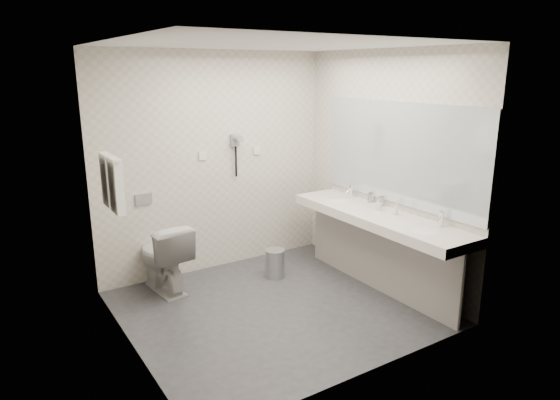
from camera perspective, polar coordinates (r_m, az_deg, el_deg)
floor at (r=5.03m, az=-0.53°, el=-12.25°), size 2.80×2.80×0.00m
ceiling at (r=4.49m, az=-0.61°, el=17.49°), size 2.80×2.80×0.00m
wall_back at (r=5.72m, az=-7.51°, el=4.21°), size 2.80×0.00×2.80m
wall_front at (r=3.60m, az=10.48°, el=-2.22°), size 2.80×0.00×2.80m
wall_left at (r=4.06m, az=-17.57°, el=-0.74°), size 0.00×2.60×2.60m
wall_right at (r=5.46m, az=12.01°, el=3.50°), size 0.00×2.60×2.60m
vanity_counter at (r=5.24m, az=11.12°, el=-2.00°), size 0.55×2.20×0.10m
vanity_panel at (r=5.39m, az=11.09°, el=-6.29°), size 0.03×2.15×0.75m
vanity_post_near at (r=4.78m, az=20.06°, el=-9.75°), size 0.06×0.06×0.75m
vanity_post_far at (r=6.15m, az=4.63°, el=-3.37°), size 0.06×0.06×0.75m
mirror at (r=5.27m, az=13.53°, el=5.24°), size 0.02×2.20×1.05m
basin_near at (r=4.80m, az=16.48°, el=-3.45°), size 0.40×0.31×0.05m
basin_far at (r=5.70m, az=6.65°, el=-0.09°), size 0.40×0.31×0.05m
faucet_near at (r=4.92m, az=18.05°, el=-2.04°), size 0.04×0.04×0.15m
faucet_far at (r=5.80m, az=8.18°, el=1.04°), size 0.04×0.04×0.15m
soap_bottle_a at (r=5.31m, az=11.27°, el=-0.55°), size 0.07×0.07×0.12m
soap_bottle_c at (r=5.19m, az=13.20°, el=-1.04°), size 0.05×0.05×0.12m
glass_left at (r=5.49m, az=11.54°, el=-0.16°), size 0.06×0.06×0.10m
glass_right at (r=5.62m, az=10.38°, el=0.29°), size 0.06×0.06×0.11m
toilet at (r=5.40m, az=-13.29°, el=-6.38°), size 0.49×0.78×0.75m
flush_plate at (r=5.48m, az=-15.40°, el=0.11°), size 0.18×0.02×0.12m
pedal_bin at (r=5.66m, az=-0.59°, el=-7.36°), size 0.28×0.28×0.31m
bin_lid at (r=5.60m, az=-0.59°, el=-5.82°), size 0.22×0.22×0.02m
towel_rail at (r=4.53m, az=-19.12°, el=4.59°), size 0.02×0.62×0.02m
towel_near at (r=4.44m, az=-18.32°, el=1.57°), size 0.07×0.24×0.48m
towel_far at (r=4.71m, az=-19.19°, el=2.21°), size 0.07×0.24×0.48m
dryer_cradle at (r=5.77m, az=-5.20°, el=6.87°), size 0.10×0.04×0.14m
dryer_barrel at (r=5.70m, az=-4.88°, el=7.09°), size 0.08×0.14×0.08m
dryer_cord at (r=5.79m, az=-5.08°, el=4.41°), size 0.02×0.02×0.35m
switch_plate_a at (r=5.63m, az=-8.87°, el=5.03°), size 0.09×0.02×0.09m
switch_plate_b at (r=5.95m, az=-2.67°, el=5.70°), size 0.09×0.02×0.09m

